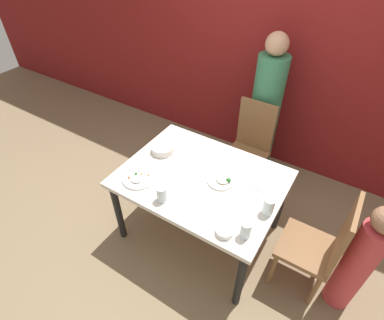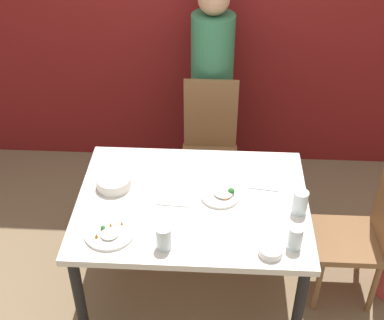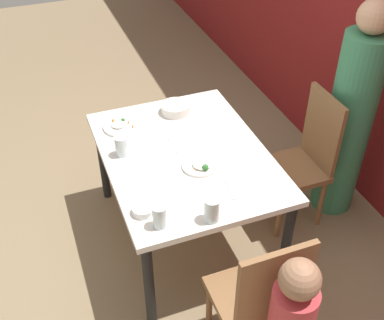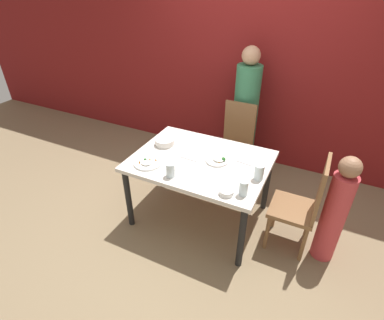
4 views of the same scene
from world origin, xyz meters
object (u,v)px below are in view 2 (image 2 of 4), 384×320
Objects in this scene: chair_adult_spot at (210,146)px; plate_rice_adult at (110,233)px; bowl_curry at (114,182)px; glass_water_tall at (164,238)px; person_adult at (211,97)px; chair_child_spot at (363,230)px.

chair_adult_spot reaches higher than plate_rice_adult.
glass_water_tall is (0.34, -0.47, 0.03)m from bowl_curry.
chair_adult_spot is 7.53× the size of glass_water_tall.
chair_adult_spot is 0.39m from person_adult.
chair_child_spot is 0.62× the size of person_adult.
chair_child_spot reaches higher than plate_rice_adult.
chair_child_spot is 1.48m from person_adult.
plate_rice_adult is (-0.50, -1.45, -0.00)m from person_adult.
person_adult is 1.54m from plate_rice_adult.
chair_adult_spot is 0.95m from bowl_curry.
bowl_curry is 0.40m from plate_rice_adult.
chair_child_spot reaches higher than bowl_curry.
chair_adult_spot is 1.26m from plate_rice_adult.
chair_adult_spot reaches higher than glass_water_tall.
plate_rice_adult is (-1.42, -0.32, 0.22)m from chair_child_spot.
person_adult reaches higher than bowl_curry.
chair_adult_spot is 3.71× the size of plate_rice_adult.
chair_adult_spot is at bearing 80.40° from glass_water_tall.
chair_adult_spot is 1.00× the size of chair_child_spot.
chair_adult_spot is 1.26m from glass_water_tall.
bowl_curry is at bearing 125.85° from glass_water_tall.
person_adult is 7.89× the size of bowl_curry.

